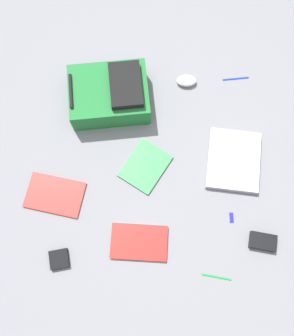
{
  "coord_description": "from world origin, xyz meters",
  "views": [
    {
      "loc": [
        -0.58,
        0.05,
        1.95
      ],
      "look_at": [
        -0.01,
        0.04,
        0.02
      ],
      "focal_mm": 43.7,
      "sensor_mm": 36.0,
      "label": 1
    }
  ],
  "objects_px": {
    "backpack": "(110,94)",
    "book_blue": "(145,167)",
    "pen_blue": "(217,277)",
    "power_brick": "(263,241)",
    "earbud_pouch": "(59,259)",
    "book_comic": "(55,195)",
    "usb_stick": "(232,218)",
    "laptop": "(234,160)",
    "book_manual": "(139,242)",
    "pen_black": "(236,78)",
    "computer_mouse": "(186,81)"
  },
  "relations": [
    {
      "from": "laptop",
      "to": "book_manual",
      "type": "relative_size",
      "value": 1.25
    },
    {
      "from": "book_manual",
      "to": "usb_stick",
      "type": "relative_size",
      "value": 5.78
    },
    {
      "from": "pen_blue",
      "to": "laptop",
      "type": "bearing_deg",
      "value": -12.01
    },
    {
      "from": "computer_mouse",
      "to": "pen_blue",
      "type": "bearing_deg",
      "value": -173.02
    },
    {
      "from": "pen_blue",
      "to": "power_brick",
      "type": "bearing_deg",
      "value": -55.0
    },
    {
      "from": "pen_black",
      "to": "pen_blue",
      "type": "xyz_separation_m",
      "value": [
        -1.02,
        0.17,
        -0.0
      ]
    },
    {
      "from": "laptop",
      "to": "pen_black",
      "type": "relative_size",
      "value": 2.48
    },
    {
      "from": "earbud_pouch",
      "to": "book_comic",
      "type": "bearing_deg",
      "value": 6.71
    },
    {
      "from": "book_comic",
      "to": "usb_stick",
      "type": "distance_m",
      "value": 0.86
    },
    {
      "from": "power_brick",
      "to": "pen_blue",
      "type": "relative_size",
      "value": 0.9
    },
    {
      "from": "backpack",
      "to": "computer_mouse",
      "type": "xyz_separation_m",
      "value": [
        0.1,
        -0.39,
        -0.06
      ]
    },
    {
      "from": "laptop",
      "to": "book_blue",
      "type": "height_order",
      "value": "laptop"
    },
    {
      "from": "backpack",
      "to": "book_blue",
      "type": "distance_m",
      "value": 0.41
    },
    {
      "from": "laptop",
      "to": "computer_mouse",
      "type": "distance_m",
      "value": 0.49
    },
    {
      "from": "pen_blue",
      "to": "usb_stick",
      "type": "height_order",
      "value": "pen_blue"
    },
    {
      "from": "book_manual",
      "to": "pen_blue",
      "type": "height_order",
      "value": "book_manual"
    },
    {
      "from": "book_comic",
      "to": "computer_mouse",
      "type": "relative_size",
      "value": 2.95
    },
    {
      "from": "book_manual",
      "to": "computer_mouse",
      "type": "height_order",
      "value": "computer_mouse"
    },
    {
      "from": "book_manual",
      "to": "usb_stick",
      "type": "distance_m",
      "value": 0.46
    },
    {
      "from": "laptop",
      "to": "earbud_pouch",
      "type": "relative_size",
      "value": 3.98
    },
    {
      "from": "backpack",
      "to": "pen_blue",
      "type": "height_order",
      "value": "backpack"
    },
    {
      "from": "laptop",
      "to": "pen_blue",
      "type": "xyz_separation_m",
      "value": [
        -0.56,
        0.12,
        -0.01
      ]
    },
    {
      "from": "backpack",
      "to": "earbud_pouch",
      "type": "bearing_deg",
      "value": 163.76
    },
    {
      "from": "usb_stick",
      "to": "backpack",
      "type": "bearing_deg",
      "value": 43.06
    },
    {
      "from": "book_blue",
      "to": "power_brick",
      "type": "distance_m",
      "value": 0.66
    },
    {
      "from": "power_brick",
      "to": "usb_stick",
      "type": "relative_size",
      "value": 2.58
    },
    {
      "from": "laptop",
      "to": "earbud_pouch",
      "type": "distance_m",
      "value": 0.97
    },
    {
      "from": "pen_black",
      "to": "earbud_pouch",
      "type": "height_order",
      "value": "earbud_pouch"
    },
    {
      "from": "book_blue",
      "to": "computer_mouse",
      "type": "distance_m",
      "value": 0.51
    },
    {
      "from": "computer_mouse",
      "to": "pen_black",
      "type": "height_order",
      "value": "computer_mouse"
    },
    {
      "from": "laptop",
      "to": "pen_black",
      "type": "distance_m",
      "value": 0.46
    },
    {
      "from": "backpack",
      "to": "power_brick",
      "type": "height_order",
      "value": "backpack"
    },
    {
      "from": "book_blue",
      "to": "pen_blue",
      "type": "relative_size",
      "value": 2.16
    },
    {
      "from": "backpack",
      "to": "book_comic",
      "type": "height_order",
      "value": "backpack"
    },
    {
      "from": "book_blue",
      "to": "pen_blue",
      "type": "distance_m",
      "value": 0.62
    },
    {
      "from": "pen_blue",
      "to": "usb_stick",
      "type": "relative_size",
      "value": 2.87
    },
    {
      "from": "power_brick",
      "to": "pen_blue",
      "type": "height_order",
      "value": "power_brick"
    },
    {
      "from": "power_brick",
      "to": "pen_blue",
      "type": "distance_m",
      "value": 0.27
    },
    {
      "from": "laptop",
      "to": "usb_stick",
      "type": "distance_m",
      "value": 0.28
    },
    {
      "from": "book_manual",
      "to": "power_brick",
      "type": "relative_size",
      "value": 2.24
    },
    {
      "from": "book_blue",
      "to": "pen_blue",
      "type": "height_order",
      "value": "book_blue"
    },
    {
      "from": "laptop",
      "to": "power_brick",
      "type": "relative_size",
      "value": 2.8
    },
    {
      "from": "laptop",
      "to": "computer_mouse",
      "type": "relative_size",
      "value": 3.34
    },
    {
      "from": "book_manual",
      "to": "book_blue",
      "type": "relative_size",
      "value": 0.93
    },
    {
      "from": "usb_stick",
      "to": "earbud_pouch",
      "type": "bearing_deg",
      "value": 102.68
    },
    {
      "from": "book_comic",
      "to": "book_blue",
      "type": "bearing_deg",
      "value": -72.79
    },
    {
      "from": "book_blue",
      "to": "computer_mouse",
      "type": "relative_size",
      "value": 2.85
    },
    {
      "from": "power_brick",
      "to": "pen_black",
      "type": "relative_size",
      "value": 0.89
    },
    {
      "from": "backpack",
      "to": "earbud_pouch",
      "type": "relative_size",
      "value": 4.79
    },
    {
      "from": "computer_mouse",
      "to": "pen_black",
      "type": "relative_size",
      "value": 0.74
    }
  ]
}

